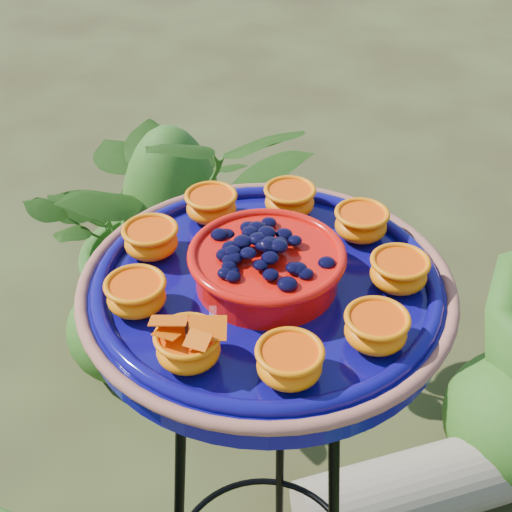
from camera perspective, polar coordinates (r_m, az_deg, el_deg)
tripod_stand at (r=1.17m, az=0.67°, el=-17.16°), size 0.34×0.36×0.89m
feeder_dish at (r=0.89m, az=0.85°, el=-2.23°), size 0.47×0.47×0.11m
driftwood_log at (r=1.74m, az=12.30°, el=-17.83°), size 0.54×0.43×0.17m
shrub_back_left at (r=1.94m, az=-6.56°, el=2.29°), size 0.91×0.87×0.79m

